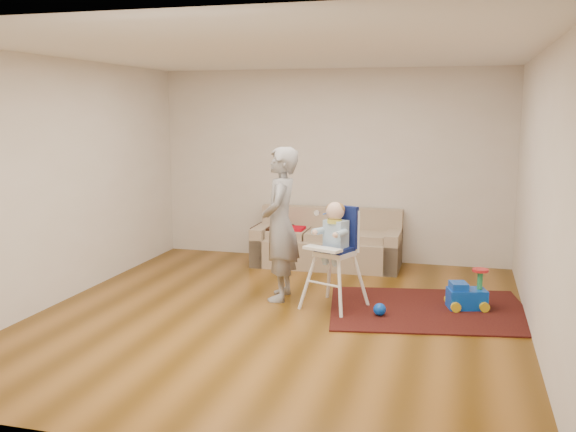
% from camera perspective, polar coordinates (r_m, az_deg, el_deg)
% --- Properties ---
extents(ground, '(5.50, 5.50, 0.00)m').
position_cam_1_polar(ground, '(6.79, -0.91, -8.90)').
color(ground, '#51320A').
rests_on(ground, ground).
extents(room_envelope, '(5.04, 5.52, 2.72)m').
position_cam_1_polar(room_envelope, '(6.95, 0.28, 7.30)').
color(room_envelope, beige).
rests_on(room_envelope, ground).
extents(sofa, '(2.01, 0.85, 0.77)m').
position_cam_1_polar(sofa, '(8.84, 3.47, -1.99)').
color(sofa, tan).
rests_on(sofa, ground).
extents(side_table, '(0.52, 0.52, 0.52)m').
position_cam_1_polar(side_table, '(9.09, -1.32, -2.48)').
color(side_table, black).
rests_on(side_table, ground).
extents(area_rug, '(2.34, 1.91, 0.02)m').
position_cam_1_polar(area_rug, '(7.14, 12.40, -8.12)').
color(area_rug, black).
rests_on(area_rug, ground).
extents(ride_on_toy, '(0.46, 0.38, 0.44)m').
position_cam_1_polar(ride_on_toy, '(7.20, 15.64, -6.21)').
color(ride_on_toy, blue).
rests_on(ride_on_toy, area_rug).
extents(toy_ball, '(0.13, 0.13, 0.13)m').
position_cam_1_polar(toy_ball, '(6.80, 8.15, -8.22)').
color(toy_ball, blue).
rests_on(toy_ball, area_rug).
extents(high_chair, '(0.71, 0.71, 1.18)m').
position_cam_1_polar(high_chair, '(6.94, 4.17, -3.66)').
color(high_chair, white).
rests_on(high_chair, ground).
extents(adult, '(0.49, 0.68, 1.73)m').
position_cam_1_polar(adult, '(7.20, -0.69, -0.72)').
color(adult, gray).
rests_on(adult, ground).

